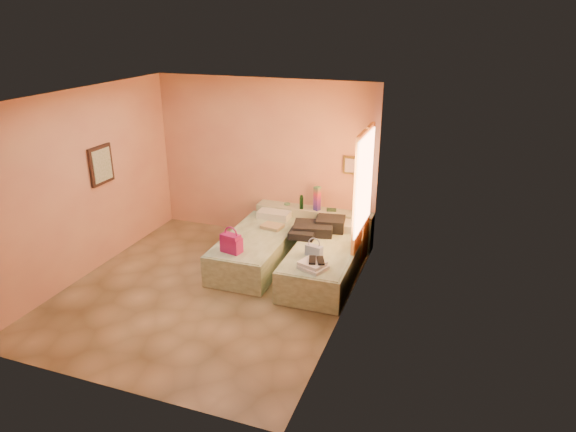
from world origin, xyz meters
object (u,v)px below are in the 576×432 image
Objects in this scene: water_bottle at (301,202)px; towel_stack at (313,266)px; blue_handbag at (314,251)px; flower_vase at (363,206)px; green_book at (331,210)px; headboard_ledge at (314,226)px; bed_left at (257,249)px; magenta_handbag at (231,243)px; bed_right at (325,262)px.

water_bottle is 0.67× the size of towel_stack.
water_bottle is at bearing 127.82° from blue_handbag.
flower_vase is at bearing 81.83° from towel_stack.
green_book is at bearing 9.52° from water_bottle.
water_bottle is 1.44× the size of green_book.
flower_vase is at bearing -11.48° from green_book.
green_book is at bearing -177.13° from flower_vase.
headboard_ledge reaches higher than towel_stack.
blue_handbag is (1.08, -0.42, 0.33)m from bed_left.
green_book is (0.51, 0.09, -0.10)m from water_bottle.
water_bottle is 0.94× the size of blue_handbag.
bed_left is 1.91m from flower_vase.
headboard_ledge is at bearing 119.47° from blue_handbag.
magenta_handbag is 1.22m from blue_handbag.
water_bottle is 0.83× the size of flower_vase.
magenta_handbag is 1.22× the size of blue_handbag.
flower_vase reaches higher than bed_right.
blue_handbag is (-0.39, -1.51, -0.21)m from flower_vase.
towel_stack reaches higher than bed_right.
bed_left is 1.00× the size of bed_right.
magenta_handbag is at bearing -131.18° from flower_vase.
headboard_ledge is at bearing -177.45° from flower_vase.
bed_right is at bearing 92.80° from towel_stack.
magenta_handbag is (-1.26, -0.61, 0.39)m from bed_right.
magenta_handbag reaches higher than bed_left.
water_bottle is at bearing 175.17° from green_book.
magenta_handbag reaches higher than towel_stack.
headboard_ledge is at bearing 57.94° from bed_left.
headboard_ledge is 6.72× the size of magenta_handbag.
bed_right is (1.16, -0.10, 0.00)m from bed_left.
bed_right is 1.45m from magenta_handbag.
bed_right is at bearing -65.47° from headboard_ledge.
towel_stack is at bearing -96.51° from green_book.
magenta_handbag reaches higher than green_book.
flower_vase reaches higher than headboard_ledge.
flower_vase is 2.39m from magenta_handbag.
blue_handbag is (0.45, -1.47, 0.26)m from headboard_ledge.
water_bottle is 1.77m from magenta_handbag.
bed_left is at bearing 171.34° from blue_handbag.
blue_handbag is at bearing -22.10° from bed_left.
water_bottle reaches higher than blue_handbag.
blue_handbag is at bearing -98.77° from green_book.
bed_left is at bearing 145.34° from towel_stack.
bed_left is 12.23× the size of green_book.
towel_stack reaches higher than bed_left.
blue_handbag is (1.18, 0.29, -0.06)m from magenta_handbag.
bed_left is 7.08× the size of flower_vase.
water_bottle reaches higher than bed_right.
bed_left and bed_right have the same top height.
green_book is 0.66× the size of blue_handbag.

